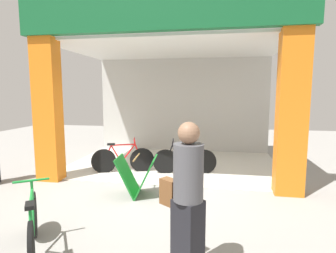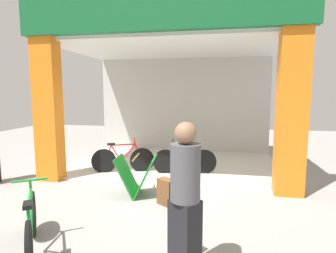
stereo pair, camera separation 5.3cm
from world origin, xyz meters
The scene contains 7 objects.
ground_plane centered at (0.00, 0.00, 0.00)m, with size 19.09×19.09×0.00m, color gray.
shop_facade centered at (0.00, 1.76, 2.10)m, with size 5.74×3.93×3.97m.
bicycle_inside_0 centered at (0.41, 0.94, 0.33)m, with size 1.51×0.42×0.84m.
bicycle_inside_1 centered at (-1.10, 0.79, 0.33)m, with size 1.47×0.52×0.84m.
bicycle_parked_0 centered at (-1.03, -2.64, 0.34)m, with size 0.91×1.31×0.85m.
sandwich_board_sign centered at (-0.35, -0.57, 0.38)m, with size 0.79×0.66×0.76m.
pedestrian_1 centered at (0.84, -2.72, 0.85)m, with size 0.56×0.48×1.67m.
Camera 2 is at (1.16, -5.40, 1.96)m, focal length 29.15 mm.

